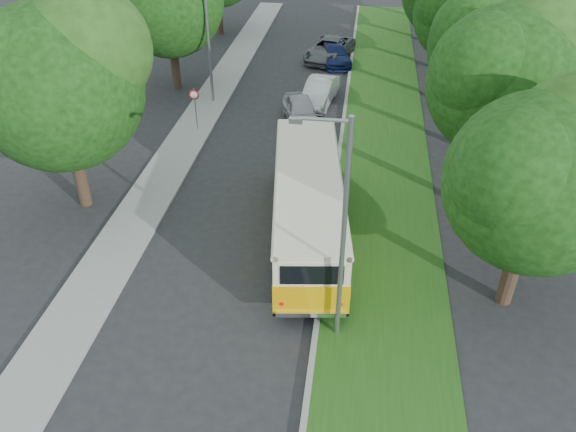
# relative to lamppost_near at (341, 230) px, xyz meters

# --- Properties ---
(ground) EXTENTS (120.00, 120.00, 0.00)m
(ground) POSITION_rel_lamppost_near_xyz_m (-4.21, 2.50, -4.37)
(ground) COLOR #252528
(ground) RESTS_ON ground
(curb) EXTENTS (0.20, 70.00, 0.15)m
(curb) POSITION_rel_lamppost_near_xyz_m (-0.61, 7.50, -4.29)
(curb) COLOR gray
(curb) RESTS_ON ground
(grass_verge) EXTENTS (4.50, 70.00, 0.13)m
(grass_verge) POSITION_rel_lamppost_near_xyz_m (1.74, 7.50, -4.30)
(grass_verge) COLOR #215416
(grass_verge) RESTS_ON ground
(sidewalk) EXTENTS (2.20, 70.00, 0.12)m
(sidewalk) POSITION_rel_lamppost_near_xyz_m (-9.01, 7.50, -4.31)
(sidewalk) COLOR gray
(sidewalk) RESTS_ON ground
(treeline) EXTENTS (24.27, 41.91, 9.46)m
(treeline) POSITION_rel_lamppost_near_xyz_m (-1.06, 20.49, 1.56)
(treeline) COLOR #332319
(treeline) RESTS_ON ground
(lamppost_near) EXTENTS (1.71, 0.16, 8.00)m
(lamppost_near) POSITION_rel_lamppost_near_xyz_m (0.00, 0.00, 0.00)
(lamppost_near) COLOR gray
(lamppost_near) RESTS_ON ground
(lamppost_far) EXTENTS (1.71, 0.16, 7.50)m
(lamppost_far) POSITION_rel_lamppost_near_xyz_m (-8.91, 18.50, -0.25)
(lamppost_far) COLOR gray
(lamppost_far) RESTS_ON ground
(warning_sign) EXTENTS (0.56, 0.10, 2.50)m
(warning_sign) POSITION_rel_lamppost_near_xyz_m (-8.71, 14.48, -2.66)
(warning_sign) COLOR gray
(warning_sign) RESTS_ON ground
(vintage_bus) EXTENTS (3.99, 10.63, 3.08)m
(vintage_bus) POSITION_rel_lamppost_near_xyz_m (-1.48, 5.32, -2.83)
(vintage_bus) COLOR #FFB508
(vintage_bus) RESTS_ON ground
(car_silver) EXTENTS (2.91, 4.68, 1.49)m
(car_silver) POSITION_rel_lamppost_near_xyz_m (-3.05, 16.28, -3.63)
(car_silver) COLOR #B2B2B7
(car_silver) RESTS_ON ground
(car_white) EXTENTS (2.25, 4.73, 1.50)m
(car_white) POSITION_rel_lamppost_near_xyz_m (-2.27, 19.18, -3.62)
(car_white) COLOR silver
(car_white) RESTS_ON ground
(car_blue) EXTENTS (2.86, 4.89, 1.33)m
(car_blue) POSITION_rel_lamppost_near_xyz_m (-1.78, 26.63, -3.70)
(car_blue) COLOR navy
(car_blue) RESTS_ON ground
(car_grey) EXTENTS (3.94, 5.87, 1.49)m
(car_grey) POSITION_rel_lamppost_near_xyz_m (-2.26, 27.42, -3.62)
(car_grey) COLOR #5B5D62
(car_grey) RESTS_ON ground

